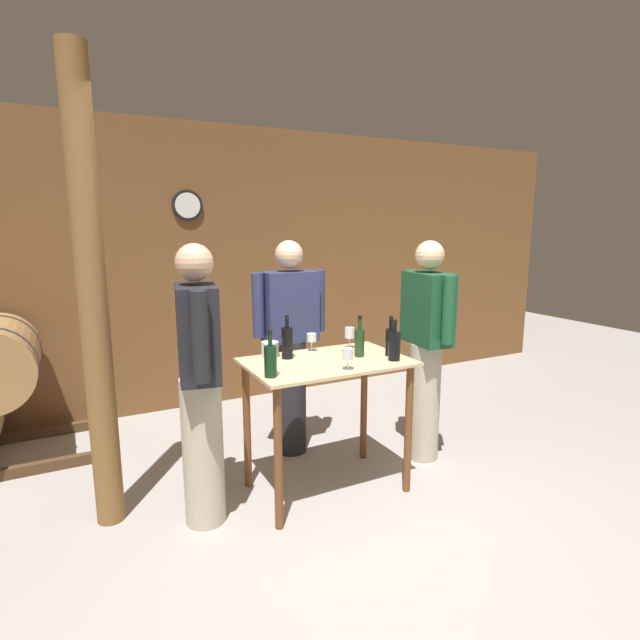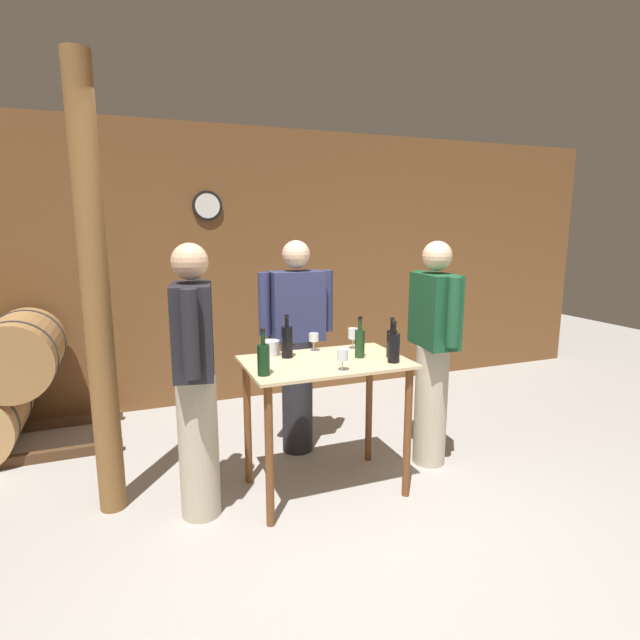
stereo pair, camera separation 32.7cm
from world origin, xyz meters
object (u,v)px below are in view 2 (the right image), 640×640
object	(u,v)px
wine_bottle_left	(287,341)
wine_glass_near_left	(342,355)
wine_bottle_far_right	(392,342)
wine_glass_near_center	(314,338)
person_host	(195,377)
wine_bottle_far_left	(263,358)
person_visitor_with_scarf	(433,350)
wine_glass_near_right	(353,334)
ice_bucket	(271,348)
person_visitor_bearded	(297,343)
wine_bottle_center	(360,342)
wooden_post	(96,297)
wine_bottle_right	(394,347)

from	to	relation	value
wine_bottle_left	wine_glass_near_left	distance (m)	0.47
wine_bottle_far_right	wine_glass_near_center	distance (m)	0.54
person_host	wine_glass_near_left	bearing A→B (deg)	-16.81
wine_bottle_far_left	person_visitor_with_scarf	world-z (taller)	person_visitor_with_scarf
wine_glass_near_right	ice_bucket	xyz separation A→B (m)	(-0.59, 0.04, -0.06)
wine_bottle_far_right	person_visitor_bearded	bearing A→B (deg)	120.06
wine_glass_near_right	person_visitor_bearded	distance (m)	0.53
wine_bottle_center	person_host	world-z (taller)	person_host
person_host	wine_bottle_far_left	bearing A→B (deg)	-23.82
wine_glass_near_right	ice_bucket	bearing A→B (deg)	175.68
wine_glass_near_left	person_visitor_bearded	world-z (taller)	person_visitor_bearded
wine_glass_near_right	person_host	distance (m)	1.15
person_visitor_bearded	person_visitor_with_scarf	bearing A→B (deg)	-33.24
ice_bucket	person_visitor_bearded	size ratio (longest dim) A/B	0.07
person_host	wine_bottle_center	bearing A→B (deg)	-0.40
wine_bottle_center	wine_glass_near_center	distance (m)	0.35
wine_glass_near_center	wine_glass_near_right	distance (m)	0.28
person_host	wine_glass_near_right	bearing A→B (deg)	10.59
ice_bucket	person_visitor_bearded	bearing A→B (deg)	51.05
person_visitor_with_scarf	person_visitor_bearded	world-z (taller)	person_visitor_with_scarf
wooden_post	wine_bottle_left	xyz separation A→B (m)	(1.13, -0.11, -0.34)
wine_glass_near_left	wine_bottle_far_right	bearing A→B (deg)	21.56
wine_bottle_right	wine_glass_near_left	xyz separation A→B (m)	(-0.38, -0.06, -0.00)
wooden_post	wine_bottle_far_left	size ratio (longest dim) A/B	9.65
wine_bottle_far_left	wine_glass_near_left	xyz separation A→B (m)	(0.46, -0.09, -0.00)
wine_bottle_right	wine_glass_near_right	bearing A→B (deg)	103.82
wine_bottle_far_left	wine_bottle_left	distance (m)	0.41
wine_bottle_right	wine_bottle_far_left	bearing A→B (deg)	178.02
wine_glass_near_left	person_visitor_with_scarf	size ratio (longest dim) A/B	0.08
wine_bottle_right	wine_glass_near_center	xyz separation A→B (m)	(-0.38, 0.45, -0.01)
wine_glass_near_center	ice_bucket	size ratio (longest dim) A/B	1.08
wine_bottle_far_right	person_visitor_bearded	size ratio (longest dim) A/B	0.16
wine_bottle_far_left	wine_glass_near_left	size ratio (longest dim) A/B	2.05
wine_glass_near_left	wine_glass_near_center	world-z (taller)	wine_glass_near_left
wine_bottle_far_right	wine_glass_near_right	distance (m)	0.33
wine_bottle_far_left	wine_bottle_left	size ratio (longest dim) A/B	0.98
wine_bottle_left	person_host	world-z (taller)	person_host
wine_glass_near_left	person_host	world-z (taller)	person_host
wine_bottle_center	wine_bottle_far_right	distance (m)	0.21
wine_bottle_far_left	ice_bucket	size ratio (longest dim) A/B	2.37
wine_bottle_center	person_visitor_bearded	bearing A→B (deg)	108.80
wine_bottle_center	wine_bottle_far_right	world-z (taller)	wine_bottle_center
wine_bottle_right	wine_bottle_far_right	distance (m)	0.12
wine_bottle_left	wine_glass_near_right	distance (m)	0.50
wine_bottle_left	wine_bottle_right	bearing A→B (deg)	-31.02
wine_bottle_right	wine_glass_near_right	size ratio (longest dim) A/B	1.77
wine_glass_near_center	person_visitor_bearded	bearing A→B (deg)	89.19
person_host	wooden_post	bearing A→B (deg)	151.86
ice_bucket	person_host	world-z (taller)	person_host
wine_glass_near_center	wine_glass_near_right	size ratio (longest dim) A/B	0.84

